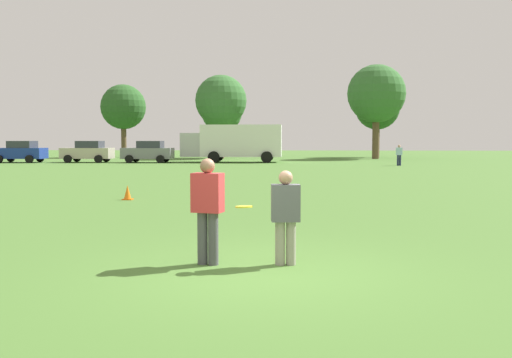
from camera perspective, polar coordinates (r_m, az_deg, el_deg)
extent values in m
plane|color=#47702D|center=(8.57, 0.28, -9.43)|extent=(177.28, 177.28, 0.00)
cylinder|color=#4C4C51|center=(9.08, -5.43, -5.97)|extent=(0.16, 0.16, 0.84)
cylinder|color=#4C4C51|center=(9.01, -4.35, -6.04)|extent=(0.16, 0.16, 0.84)
cube|color=red|center=(8.95, -4.92, -1.39)|extent=(0.53, 0.38, 0.62)
sphere|color=#8C664C|center=(8.92, -4.93, 1.33)|extent=(0.24, 0.24, 0.24)
cylinder|color=gray|center=(9.02, 3.55, -6.48)|extent=(0.16, 0.16, 0.70)
cylinder|color=gray|center=(9.00, 2.45, -6.50)|extent=(0.16, 0.16, 0.70)
cube|color=#595960|center=(8.91, 3.01, -2.43)|extent=(0.47, 0.30, 0.59)
sphere|color=tan|center=(8.88, 3.02, 0.14)|extent=(0.22, 0.22, 0.22)
cylinder|color=yellow|center=(8.69, -1.21, -2.82)|extent=(0.27, 0.27, 0.05)
cube|color=#D8590C|center=(19.01, -12.85, -2.01)|extent=(0.32, 0.32, 0.03)
cone|color=orange|center=(18.99, -12.87, -1.29)|extent=(0.24, 0.24, 0.45)
cube|color=navy|center=(51.54, -22.79, 2.42)|extent=(4.22, 1.85, 0.90)
cube|color=#2D333D|center=(51.42, -22.56, 3.22)|extent=(2.02, 1.66, 0.64)
cylinder|color=black|center=(53.03, -23.55, 1.95)|extent=(0.66, 0.23, 0.66)
cylinder|color=black|center=(50.08, -21.95, 1.88)|extent=(0.66, 0.23, 0.66)
cylinder|color=black|center=(51.89, -20.99, 1.98)|extent=(0.66, 0.23, 0.66)
cube|color=#B7AD99|center=(49.81, -16.70, 2.52)|extent=(4.22, 1.85, 0.90)
cube|color=#2D333D|center=(49.71, -16.44, 3.35)|extent=(2.02, 1.66, 0.64)
cylinder|color=black|center=(49.36, -18.51, 1.94)|extent=(0.66, 0.23, 0.66)
cylinder|color=black|center=(51.22, -17.66, 2.03)|extent=(0.66, 0.23, 0.66)
cylinder|color=black|center=(48.44, -15.65, 1.96)|extent=(0.66, 0.23, 0.66)
cylinder|color=black|center=(50.33, -14.90, 2.05)|extent=(0.66, 0.23, 0.66)
cube|color=slate|center=(48.25, -10.90, 2.57)|extent=(4.22, 1.85, 0.90)
cube|color=#2D333D|center=(48.17, -10.63, 3.43)|extent=(2.02, 1.66, 0.64)
cylinder|color=black|center=(47.65, -12.72, 1.98)|extent=(0.66, 0.23, 0.66)
cylinder|color=black|center=(49.57, -12.06, 2.07)|extent=(0.66, 0.23, 0.66)
cylinder|color=black|center=(46.98, -9.67, 2.00)|extent=(0.66, 0.23, 0.66)
cylinder|color=black|center=(48.92, -9.13, 2.08)|extent=(0.66, 0.23, 0.66)
cube|color=white|center=(48.13, -1.47, 3.89)|extent=(6.83, 2.57, 2.70)
cube|color=#B2B2B7|center=(48.69, -6.41, 3.45)|extent=(1.82, 2.32, 2.00)
cylinder|color=black|center=(47.05, -4.31, 2.23)|extent=(0.96, 0.29, 0.96)
cylinder|color=black|center=(49.76, -3.86, 2.33)|extent=(0.96, 0.29, 0.96)
cylinder|color=black|center=(46.63, 1.08, 2.22)|extent=(0.96, 0.29, 0.96)
cylinder|color=black|center=(49.37, 1.23, 2.33)|extent=(0.96, 0.29, 0.96)
cylinder|color=#1E234C|center=(43.37, 14.37, 1.84)|extent=(0.15, 0.15, 0.79)
cylinder|color=#1E234C|center=(43.33, 14.16, 1.84)|extent=(0.15, 0.15, 0.79)
cube|color=#9EC6E5|center=(43.33, 14.28, 2.73)|extent=(0.44, 0.27, 0.56)
sphere|color=tan|center=(43.32, 14.29, 3.24)|extent=(0.21, 0.21, 0.21)
cylinder|color=brown|center=(62.93, -13.22, 3.71)|extent=(0.56, 0.56, 3.39)
sphere|color=#285623|center=(63.02, -13.28, 7.12)|extent=(4.84, 4.84, 4.84)
cylinder|color=brown|center=(59.34, -3.47, 3.60)|extent=(0.50, 0.50, 2.99)
sphere|color=#33662D|center=(59.41, -3.49, 6.79)|extent=(4.27, 4.27, 4.27)
cylinder|color=brown|center=(56.98, -3.55, 3.89)|extent=(0.60, 0.60, 3.61)
sphere|color=#33662D|center=(57.10, -3.57, 7.91)|extent=(5.16, 5.16, 5.16)
cylinder|color=brown|center=(57.36, 12.01, 4.01)|extent=(0.67, 0.67, 4.02)
sphere|color=#33662D|center=(57.53, 12.08, 8.44)|extent=(5.74, 5.74, 5.74)
cylinder|color=brown|center=(62.26, 12.13, 3.70)|extent=(0.56, 0.56, 3.34)
sphere|color=#285623|center=(62.35, 12.18, 7.10)|extent=(4.78, 4.78, 4.78)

